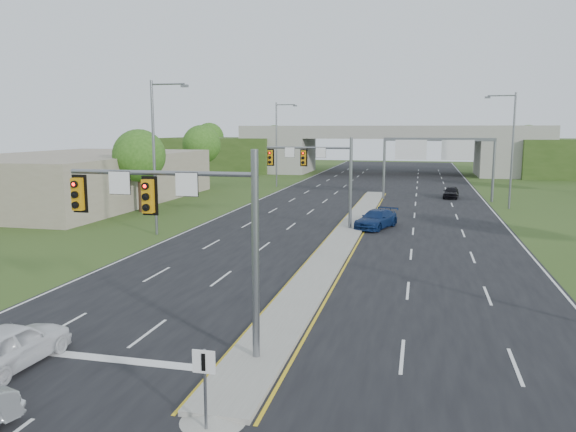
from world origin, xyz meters
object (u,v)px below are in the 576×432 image
(signal_mast_near, at_px, (188,219))
(car_far_c, at_px, (451,192))
(sign_gantry, at_px, (437,151))
(keep_right_sign, at_px, (204,376))
(overpass, at_px, (390,153))
(car_far_b, at_px, (376,219))
(signal_mast_far, at_px, (321,168))
(car_white, at_px, (10,345))

(signal_mast_near, height_order, car_far_c, signal_mast_near)
(sign_gantry, relative_size, car_far_c, 2.99)
(signal_mast_near, relative_size, keep_right_sign, 3.18)
(keep_right_sign, distance_m, car_far_c, 52.51)
(keep_right_sign, xyz_separation_m, car_far_c, (8.45, 51.82, -0.84))
(overpass, bearing_deg, car_far_b, -87.99)
(signal_mast_far, bearing_deg, signal_mast_near, -90.00)
(overpass, relative_size, car_white, 18.45)
(signal_mast_far, relative_size, car_far_c, 1.81)
(car_white, xyz_separation_m, car_far_c, (16.00, 49.58, -0.08))
(signal_mast_near, xyz_separation_m, car_white, (-5.29, -2.22, -3.97))
(keep_right_sign, xyz_separation_m, car_white, (-7.55, 2.23, -0.76))
(signal_mast_far, distance_m, car_white, 28.01)
(sign_gantry, xyz_separation_m, car_far_c, (1.77, 2.37, -4.56))
(signal_mast_near, bearing_deg, signal_mast_far, 90.00)
(sign_gantry, bearing_deg, car_far_c, 53.26)
(signal_mast_far, height_order, overpass, overpass)
(overpass, bearing_deg, car_white, -95.24)
(overpass, bearing_deg, car_far_c, -75.51)
(car_white, bearing_deg, sign_gantry, -103.58)
(sign_gantry, relative_size, car_white, 2.67)
(sign_gantry, bearing_deg, overpass, 100.79)
(car_far_b, bearing_deg, sign_gantry, 95.29)
(signal_mast_far, distance_m, sign_gantry, 21.91)
(signal_mast_near, relative_size, car_far_c, 1.81)
(overpass, height_order, car_far_c, overpass)
(signal_mast_near, height_order, sign_gantry, signal_mast_near)
(keep_right_sign, distance_m, overpass, 84.55)
(signal_mast_near, distance_m, keep_right_sign, 5.94)
(overpass, xyz_separation_m, car_far_b, (1.89, -53.78, -2.83))
(signal_mast_near, bearing_deg, overpass, 88.38)
(signal_mast_far, height_order, keep_right_sign, signal_mast_far)
(keep_right_sign, relative_size, car_far_b, 0.45)
(car_white, bearing_deg, overpass, -92.04)
(sign_gantry, distance_m, car_far_c, 5.43)
(sign_gantry, distance_m, overpass, 35.75)
(keep_right_sign, height_order, car_far_b, keep_right_sign)
(signal_mast_far, relative_size, car_far_b, 1.44)
(signal_mast_far, distance_m, keep_right_sign, 29.71)
(signal_mast_near, bearing_deg, car_white, -157.24)
(signal_mast_near, xyz_separation_m, car_far_c, (10.71, 47.36, -4.05))
(signal_mast_far, height_order, car_far_b, signal_mast_far)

